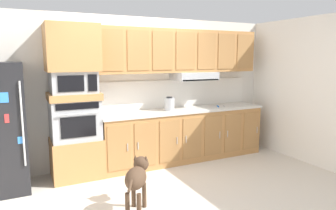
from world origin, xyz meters
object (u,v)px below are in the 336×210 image
screwdriver (218,106)px  dog (137,177)px  microwave (73,82)px  built_in_oven (75,119)px  electric_kettle (169,104)px

screwdriver → dog: size_ratio=0.23×
microwave → dog: (0.46, -1.41, -1.04)m
microwave → screwdriver: (2.55, -0.09, -0.53)m
built_in_oven → microwave: size_ratio=1.09×
screwdriver → electric_kettle: bearing=177.6°
built_in_oven → microwave: (0.00, -0.00, 0.56)m
built_in_oven → microwave: microwave is taller
built_in_oven → screwdriver: (2.55, -0.09, 0.03)m
electric_kettle → microwave: bearing=178.3°
built_in_oven → electric_kettle: size_ratio=2.92×
built_in_oven → dog: built_in_oven is taller
microwave → electric_kettle: bearing=-1.7°
built_in_oven → microwave: bearing=-0.8°
dog → built_in_oven: bearing=51.2°
built_in_oven → dog: (0.46, -1.41, -0.48)m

